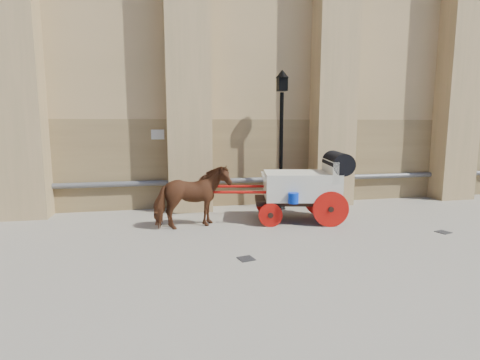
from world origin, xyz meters
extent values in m
plane|color=gray|center=(0.00, 0.00, 0.00)|extent=(90.00, 90.00, 0.00)
cube|color=olive|center=(2.00, 4.15, 1.50)|extent=(44.00, 0.35, 3.00)
cylinder|color=#59595B|center=(2.00, 3.88, 0.90)|extent=(42.00, 0.18, 0.18)
cube|color=beige|center=(-2.00, 3.97, 2.50)|extent=(0.42, 0.04, 0.32)
imported|color=#592D1D|center=(-1.11, 1.40, 0.86)|extent=(2.19, 1.37, 1.72)
cube|color=black|center=(1.98, 1.55, 0.61)|extent=(2.62, 1.58, 0.13)
cube|color=beige|center=(2.09, 1.53, 1.06)|extent=(2.35, 1.79, 0.78)
cube|color=beige|center=(2.91, 1.36, 1.50)|extent=(0.44, 1.40, 0.61)
cube|color=beige|center=(1.17, 1.72, 1.34)|extent=(0.63, 1.28, 0.11)
cylinder|color=black|center=(3.13, 1.32, 1.73)|extent=(0.89, 1.49, 0.62)
cylinder|color=red|center=(2.66, 0.71, 0.50)|extent=(1.00, 0.27, 1.00)
cylinder|color=red|center=(2.94, 2.06, 0.50)|extent=(1.00, 0.27, 1.00)
cylinder|color=red|center=(1.03, 1.04, 0.33)|extent=(0.67, 0.20, 0.67)
cylinder|color=red|center=(1.30, 2.40, 0.33)|extent=(0.67, 0.20, 0.67)
cylinder|color=red|center=(0.08, 1.43, 0.95)|extent=(2.63, 0.61, 0.08)
cylinder|color=red|center=(0.28, 2.41, 0.95)|extent=(2.63, 0.61, 0.08)
cylinder|color=#0530CB|center=(1.61, 0.83, 0.84)|extent=(0.29, 0.29, 0.29)
cylinder|color=black|center=(1.99, 3.16, 1.93)|extent=(0.13, 0.13, 3.86)
cone|color=black|center=(1.99, 3.16, 0.19)|extent=(0.39, 0.39, 0.39)
cube|color=black|center=(1.99, 3.16, 4.12)|extent=(0.30, 0.30, 0.45)
cone|color=black|center=(1.99, 3.16, 4.45)|extent=(0.43, 0.43, 0.26)
cube|color=black|center=(-0.19, -1.28, 0.01)|extent=(0.38, 0.38, 0.01)
cube|color=black|center=(5.36, -0.41, 0.01)|extent=(0.40, 0.40, 0.01)
camera|label=1|loc=(-1.86, -8.70, 2.84)|focal=28.00mm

